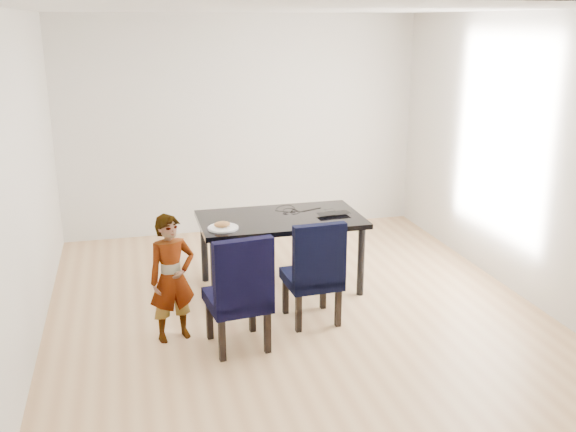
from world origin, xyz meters
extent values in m
cube|color=tan|center=(0.00, 0.00, -0.01)|extent=(4.50, 5.00, 0.01)
cube|color=white|center=(0.00, 0.00, 2.71)|extent=(4.50, 5.00, 0.01)
cube|color=silver|center=(0.00, 2.50, 1.35)|extent=(4.50, 0.01, 2.70)
cube|color=white|center=(0.00, -2.50, 1.35)|extent=(4.50, 0.01, 2.70)
cube|color=silver|center=(-2.25, 0.00, 1.35)|extent=(0.01, 5.00, 2.70)
cube|color=silver|center=(2.25, 0.00, 1.35)|extent=(0.01, 5.00, 2.70)
cube|color=black|center=(0.00, 0.50, 0.38)|extent=(1.60, 0.90, 0.75)
cube|color=black|center=(-0.63, -0.59, 0.50)|extent=(0.53, 0.55, 1.00)
cube|color=black|center=(0.09, -0.28, 0.48)|extent=(0.49, 0.51, 0.97)
imported|color=#FF5D15|center=(-1.14, -0.33, 0.55)|extent=(0.46, 0.36, 1.10)
cylinder|color=silver|center=(-0.61, 0.28, 0.76)|extent=(0.38, 0.38, 0.02)
ellipsoid|color=#9E6A38|center=(-0.62, 0.26, 0.80)|extent=(0.17, 0.12, 0.06)
imported|color=black|center=(0.53, 0.47, 0.76)|extent=(0.34, 0.23, 0.03)
torus|color=black|center=(0.14, 0.63, 0.75)|extent=(0.18, 0.18, 0.01)
camera|label=1|loc=(-1.43, -5.37, 2.61)|focal=40.00mm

